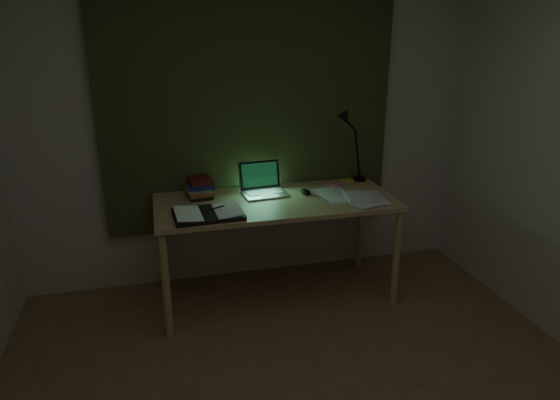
# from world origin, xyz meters

# --- Properties ---
(wall_back) EXTENTS (3.50, 0.00, 2.50)m
(wall_back) POSITION_xyz_m (0.00, 2.00, 1.25)
(wall_back) COLOR beige
(wall_back) RESTS_ON ground
(curtain) EXTENTS (2.20, 0.06, 2.00)m
(curtain) POSITION_xyz_m (0.00, 1.96, 1.45)
(curtain) COLOR #32371B
(curtain) RESTS_ON wall_back
(desk) EXTENTS (1.71, 0.75, 0.78)m
(desk) POSITION_xyz_m (0.10, 1.55, 0.39)
(desk) COLOR tan
(desk) RESTS_ON floor
(laptop) EXTENTS (0.35, 0.39, 0.23)m
(laptop) POSITION_xyz_m (0.05, 1.67, 0.89)
(laptop) COLOR silver
(laptop) RESTS_ON desk
(open_textbook) EXTENTS (0.46, 0.34, 0.04)m
(open_textbook) POSITION_xyz_m (-0.41, 1.35, 0.80)
(open_textbook) COLOR white
(open_textbook) RESTS_ON desk
(book_stack) EXTENTS (0.19, 0.23, 0.14)m
(book_stack) POSITION_xyz_m (-0.42, 1.76, 0.85)
(book_stack) COLOR white
(book_stack) RESTS_ON desk
(loose_papers) EXTENTS (0.40, 0.42, 0.02)m
(loose_papers) POSITION_xyz_m (0.62, 1.46, 0.79)
(loose_papers) COLOR silver
(loose_papers) RESTS_ON desk
(mouse) EXTENTS (0.08, 0.11, 0.04)m
(mouse) POSITION_xyz_m (0.34, 1.61, 0.80)
(mouse) COLOR black
(mouse) RESTS_ON desk
(sticky_yellow) EXTENTS (0.09, 0.09, 0.01)m
(sticky_yellow) POSITION_xyz_m (0.77, 1.85, 0.79)
(sticky_yellow) COLOR gold
(sticky_yellow) RESTS_ON desk
(sticky_pink) EXTENTS (0.11, 0.11, 0.02)m
(sticky_pink) POSITION_xyz_m (0.63, 1.77, 0.79)
(sticky_pink) COLOR #E25879
(sticky_pink) RESTS_ON desk
(desk_lamp) EXTENTS (0.45, 0.38, 0.58)m
(desk_lamp) POSITION_xyz_m (0.87, 1.85, 1.07)
(desk_lamp) COLOR black
(desk_lamp) RESTS_ON desk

